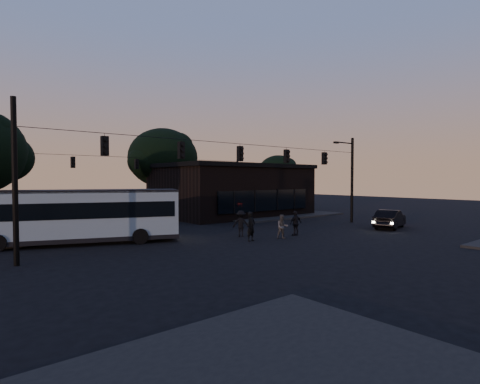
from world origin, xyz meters
TOP-DOWN VIEW (x-y plane):
  - ground at (0.00, 0.00)m, footprint 120.00×120.00m
  - sidewalk_far_right at (12.00, 14.00)m, footprint 14.00×10.00m
  - building at (9.00, 15.97)m, footprint 15.40×10.41m
  - tree_behind at (4.00, 22.00)m, footprint 7.60×7.60m
  - tree_right at (18.00, 18.00)m, footprint 5.20×5.20m
  - signal_rig_near at (0.00, 4.00)m, footprint 26.24×0.30m
  - signal_rig_far at (0.00, 20.00)m, footprint 26.24×0.30m
  - bus at (-9.05, 8.07)m, footprint 11.61×6.59m
  - car at (11.85, -0.21)m, footprint 4.65×2.65m
  - pedestrian_a at (-0.60, 2.21)m, footprint 0.74×0.56m
  - pedestrian_b at (1.60, 1.64)m, footprint 0.96×0.91m
  - pedestrian_c at (3.29, 1.99)m, footprint 1.02×0.50m
  - pedestrian_d at (0.15, 4.07)m, footprint 1.27×1.24m

SIDE VIEW (x-z plane):
  - ground at x=0.00m, z-range 0.00..0.00m
  - sidewalk_far_right at x=12.00m, z-range 0.00..0.15m
  - car at x=11.85m, z-range 0.00..1.45m
  - pedestrian_b at x=1.60m, z-range 0.00..1.57m
  - pedestrian_c at x=3.29m, z-range 0.00..1.69m
  - pedestrian_d at x=0.15m, z-range 0.00..1.75m
  - pedestrian_a at x=-0.60m, z-range 0.00..1.84m
  - bus at x=-9.05m, z-range 0.20..3.42m
  - building at x=9.00m, z-range 0.01..5.41m
  - signal_rig_far at x=0.00m, z-range 0.45..7.95m
  - signal_rig_near at x=0.00m, z-range 0.70..8.20m
  - tree_right at x=18.00m, z-range 1.20..8.06m
  - tree_behind at x=4.00m, z-range 1.48..10.91m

